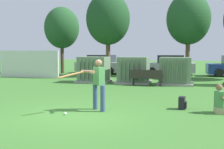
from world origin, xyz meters
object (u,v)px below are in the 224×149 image
object	(u,v)px
transformer_mid_west	(133,71)
batter	(97,82)
parked_car_left_of_center	(169,66)
sports_ball	(65,114)
transformer_mid_east	(175,71)
backpack	(182,103)
parked_car_leftmost	(100,65)
park_bench	(146,77)
seated_spectator	(222,102)
transformer_west	(94,70)

from	to	relation	value
transformer_mid_west	batter	size ratio (longest dim) A/B	1.21
parked_car_left_of_center	sports_ball	bearing A→B (deg)	-97.23
transformer_mid_east	backpack	world-z (taller)	transformer_mid_east
backpack	batter	bearing A→B (deg)	-160.05
sports_ball	parked_car_leftmost	distance (m)	16.19
batter	parked_car_left_of_center	xyz separation A→B (m)	(1.26, 15.14, -0.22)
park_bench	seated_spectator	world-z (taller)	seated_spectator
batter	transformer_mid_west	bearing A→B (deg)	92.68
transformer_west	parked_car_leftmost	size ratio (longest dim) A/B	0.48
transformer_west	parked_car_left_of_center	world-z (taller)	same
transformer_west	parked_car_left_of_center	bearing A→B (deg)	59.20
transformer_mid_east	batter	distance (m)	8.47
seated_spectator	backpack	world-z (taller)	seated_spectator
batter	park_bench	bearing A→B (deg)	85.43
transformer_mid_west	seated_spectator	distance (m)	8.71
seated_spectator	parked_car_leftmost	xyz separation A→B (m)	(-8.67, 14.10, 0.38)
transformer_mid_east	backpack	distance (m)	7.24
transformer_mid_west	park_bench	distance (m)	1.44
parked_car_leftmost	parked_car_left_of_center	distance (m)	5.90
transformer_mid_west	transformer_mid_east	bearing A→B (deg)	-0.18
transformer_west	transformer_mid_east	size ratio (longest dim) A/B	1.00
seated_spectator	backpack	size ratio (longest dim) A/B	2.19
seated_spectator	transformer_mid_west	bearing A→B (deg)	120.49
transformer_west	park_bench	distance (m)	3.64
transformer_mid_east	parked_car_leftmost	distance (m)	9.47
transformer_west	park_bench	size ratio (longest dim) A/B	1.16
backpack	park_bench	bearing A→B (deg)	109.72
transformer_mid_west	transformer_mid_east	world-z (taller)	same
batter	seated_spectator	xyz separation A→B (m)	(4.03, 0.70, -0.60)
seated_spectator	parked_car_left_of_center	world-z (taller)	parked_car_left_of_center
sports_ball	seated_spectator	world-z (taller)	seated_spectator
transformer_west	transformer_mid_west	xyz separation A→B (m)	(2.55, 0.09, 0.00)
transformer_mid_east	seated_spectator	xyz separation A→B (m)	(1.89, -7.49, -0.41)
transformer_mid_east	batter	xyz separation A→B (m)	(-2.14, -8.19, 0.19)
transformer_west	transformer_mid_west	bearing A→B (deg)	2.07
batter	sports_ball	bearing A→B (deg)	-130.83
backpack	parked_car_leftmost	bearing A→B (deg)	118.24
park_bench	parked_car_leftmost	size ratio (longest dim) A/B	0.41
transformer_mid_east	backpack	size ratio (longest dim) A/B	4.77
backpack	seated_spectator	bearing A→B (deg)	-13.63
transformer_west	seated_spectator	bearing A→B (deg)	-46.76
batter	parked_car_leftmost	distance (m)	15.52
backpack	parked_car_left_of_center	distance (m)	14.22
parked_car_leftmost	transformer_mid_west	bearing A→B (deg)	-57.22
transformer_mid_east	backpack	xyz separation A→B (m)	(0.63, -7.19, -0.57)
sports_ball	backpack	world-z (taller)	backpack
sports_ball	parked_car_leftmost	xyz separation A→B (m)	(-3.86, 15.71, 0.71)
park_bench	parked_car_leftmost	xyz separation A→B (m)	(-5.21, 7.66, 0.22)
transformer_west	parked_car_leftmost	world-z (taller)	same
transformer_west	parked_car_leftmost	xyz separation A→B (m)	(-1.70, 6.70, -0.04)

